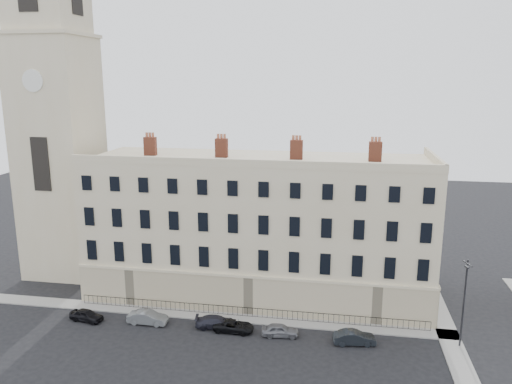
# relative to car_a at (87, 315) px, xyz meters

# --- Properties ---
(ground) EXTENTS (160.00, 160.00, 0.00)m
(ground) POSITION_rel_car_a_xyz_m (21.43, -2.00, -0.58)
(ground) COLOR black
(ground) RESTS_ON ground
(terrace) EXTENTS (36.22, 12.22, 17.00)m
(terrace) POSITION_rel_car_a_xyz_m (15.46, 9.97, 6.92)
(terrace) COLOR beige
(terrace) RESTS_ON ground
(church_tower) EXTENTS (8.00, 8.13, 44.00)m
(church_tower) POSITION_rel_car_a_xyz_m (-8.57, 12.00, 18.08)
(church_tower) COLOR beige
(church_tower) RESTS_ON ground
(pavement_terrace) EXTENTS (48.00, 2.00, 0.12)m
(pavement_terrace) POSITION_rel_car_a_xyz_m (11.43, 3.00, -0.52)
(pavement_terrace) COLOR gray
(pavement_terrace) RESTS_ON ground
(pavement_east_return) EXTENTS (2.00, 24.00, 0.12)m
(pavement_east_return) POSITION_rel_car_a_xyz_m (34.43, 6.00, -0.52)
(pavement_east_return) COLOR gray
(pavement_east_return) RESTS_ON ground
(railings) EXTENTS (35.00, 0.04, 0.96)m
(railings) POSITION_rel_car_a_xyz_m (15.43, 3.40, -0.03)
(railings) COLOR black
(railings) RESTS_ON ground
(car_a) EXTENTS (3.59, 1.92, 1.16)m
(car_a) POSITION_rel_car_a_xyz_m (0.00, 0.00, 0.00)
(car_a) COLOR black
(car_a) RESTS_ON ground
(car_b) EXTENTS (3.87, 1.35, 1.28)m
(car_b) POSITION_rel_car_a_xyz_m (6.14, 0.46, 0.06)
(car_b) COLOR slate
(car_b) RESTS_ON ground
(car_c) EXTENTS (4.18, 2.24, 1.15)m
(car_c) POSITION_rel_car_a_xyz_m (12.89, 0.82, -0.00)
(car_c) COLOR #22222D
(car_c) RESTS_ON ground
(car_d) EXTENTS (3.86, 1.86, 1.06)m
(car_d) POSITION_rel_car_a_xyz_m (14.68, 0.40, -0.05)
(car_d) COLOR black
(car_d) RESTS_ON ground
(car_e) EXTENTS (3.56, 1.71, 1.17)m
(car_e) POSITION_rel_car_a_xyz_m (19.09, 0.26, 0.01)
(car_e) COLOR slate
(car_e) RESTS_ON ground
(car_f) EXTENTS (3.94, 1.86, 1.25)m
(car_f) POSITION_rel_car_a_xyz_m (25.81, -0.03, 0.04)
(car_f) COLOR black
(car_f) RESTS_ON ground
(streetlamp) EXTENTS (0.63, 1.73, 8.19)m
(streetlamp) POSITION_rel_car_a_xyz_m (35.00, 0.98, 3.96)
(streetlamp) COLOR #29292D
(streetlamp) RESTS_ON ground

